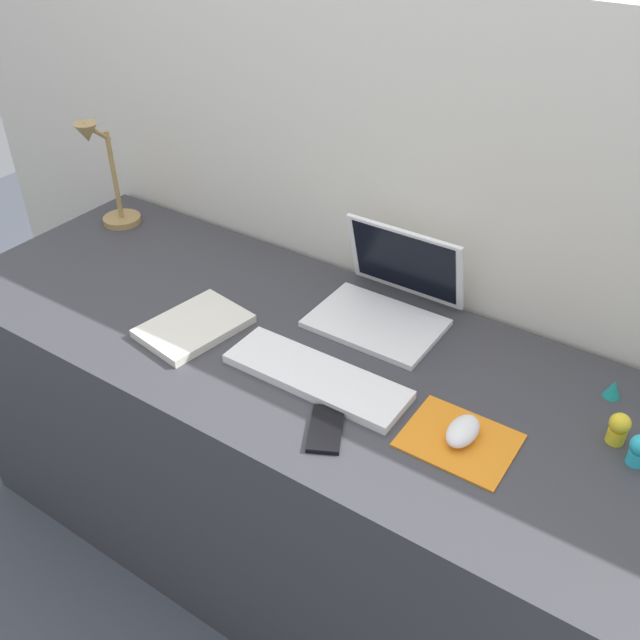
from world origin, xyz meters
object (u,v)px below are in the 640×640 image
Objects in this scene: keyboard at (316,376)px; notebook_pad at (194,326)px; desk_lamp at (107,178)px; laptop at (389,295)px; toy_figurine_cyan at (639,449)px; toy_figurine_teal at (613,389)px; mouse at (463,431)px; toy_figurine_yellow at (619,428)px; cell_phone at (326,429)px.

notebook_pad is (-0.34, -0.01, 0.00)m from keyboard.
desk_lamp is at bearing 164.11° from keyboard.
notebook_pad is at bearing -178.67° from keyboard.
notebook_pad is at bearing -138.20° from laptop.
toy_figurine_teal is (-0.09, 0.17, -0.02)m from toy_figurine_cyan.
desk_lamp is at bearing 163.61° from notebook_pad.
desk_lamp is 0.62m from notebook_pad.
toy_figurine_teal is (0.21, 0.29, -0.00)m from mouse.
mouse is 0.40× the size of notebook_pad.
mouse is 2.40× the size of toy_figurine_teal.
toy_figurine_teal is 0.14m from toy_figurine_yellow.
notebook_pad is at bearing 139.18° from cell_phone.
laptop reaches higher than mouse.
laptop reaches higher than toy_figurine_cyan.
desk_lamp is at bearing -176.89° from laptop.
laptop is 0.90m from desk_lamp.
laptop is 0.30m from keyboard.
laptop is 0.64m from toy_figurine_cyan.
toy_figurine_teal reaches higher than keyboard.
toy_figurine_teal is (1.42, 0.04, -0.13)m from desk_lamp.
keyboard is 3.20× the size of cell_phone.
mouse is 0.29m from toy_figurine_yellow.
toy_figurine_cyan reaches higher than mouse.
cell_phone is (0.10, -0.42, -0.05)m from laptop.
mouse is (0.33, 0.01, 0.01)m from keyboard.
cell_phone is at bearing -136.49° from toy_figurine_teal.
toy_figurine_cyan is 0.06m from toy_figurine_yellow.
keyboard is at bearing -15.89° from desk_lamp.
toy_figurine_yellow is (0.57, -0.13, -0.02)m from laptop.
toy_figurine_teal is at bearing 28.96° from keyboard.
cell_phone is at bearing -154.61° from toy_figurine_cyan.
mouse is at bearing -157.45° from toy_figurine_cyan.
desk_lamp is 1.52m from toy_figurine_cyan.
keyboard is 4.27× the size of mouse.
laptop is at bearing 166.95° from toy_figurine_yellow.
toy_figurine_teal is at bearing 54.39° from mouse.
notebook_pad reaches higher than cell_phone.
mouse is 0.35m from toy_figurine_teal.
toy_figurine_teal is at bearing 16.49° from cell_phone.
cell_phone is (0.10, -0.12, -0.01)m from keyboard.
desk_lamp reaches higher than keyboard.
desk_lamp is 4.83× the size of toy_figurine_yellow.
laptop is at bearing 164.70° from toy_figurine_cyan.
cell_phone is 1.91× the size of toy_figurine_yellow.
toy_figurine_cyan is (0.62, -0.17, -0.02)m from laptop.
toy_figurine_yellow is at bearing 141.72° from toy_figurine_cyan.
mouse reaches higher than keyboard.
laptop is 4.57× the size of toy_figurine_cyan.
keyboard is at bearing -168.08° from toy_figurine_cyan.
toy_figurine_cyan is at bearing -4.57° from desk_lamp.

